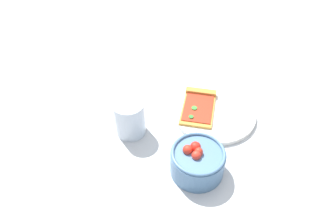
{
  "coord_description": "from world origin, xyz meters",
  "views": [
    {
      "loc": [
        -0.66,
        0.16,
        0.63
      ],
      "look_at": [
        -0.04,
        0.15,
        0.03
      ],
      "focal_mm": 32.85,
      "sensor_mm": 36.0,
      "label": 1
    }
  ],
  "objects_px": {
    "salad_bowl": "(197,161)",
    "soda_glass": "(130,119)",
    "paper_napkin": "(137,76)",
    "plate": "(214,113)",
    "pizza_slice_main": "(199,105)"
  },
  "relations": [
    {
      "from": "plate",
      "to": "paper_napkin",
      "type": "relative_size",
      "value": 2.04
    },
    {
      "from": "salad_bowl",
      "to": "soda_glass",
      "type": "relative_size",
      "value": 1.27
    },
    {
      "from": "pizza_slice_main",
      "to": "paper_napkin",
      "type": "bearing_deg",
      "value": 48.24
    },
    {
      "from": "plate",
      "to": "paper_napkin",
      "type": "xyz_separation_m",
      "value": [
        0.19,
        0.23,
        -0.01
      ]
    },
    {
      "from": "pizza_slice_main",
      "to": "soda_glass",
      "type": "xyz_separation_m",
      "value": [
        -0.08,
        0.2,
        0.03
      ]
    },
    {
      "from": "salad_bowl",
      "to": "soda_glass",
      "type": "bearing_deg",
      "value": 50.95
    },
    {
      "from": "plate",
      "to": "soda_glass",
      "type": "distance_m",
      "value": 0.25
    },
    {
      "from": "soda_glass",
      "to": "paper_napkin",
      "type": "xyz_separation_m",
      "value": [
        0.25,
        -0.01,
        -0.05
      ]
    },
    {
      "from": "salad_bowl",
      "to": "paper_napkin",
      "type": "height_order",
      "value": "salad_bowl"
    },
    {
      "from": "soda_glass",
      "to": "paper_napkin",
      "type": "height_order",
      "value": "soda_glass"
    },
    {
      "from": "paper_napkin",
      "to": "pizza_slice_main",
      "type": "bearing_deg",
      "value": -131.76
    },
    {
      "from": "soda_glass",
      "to": "paper_napkin",
      "type": "distance_m",
      "value": 0.25
    },
    {
      "from": "plate",
      "to": "soda_glass",
      "type": "relative_size",
      "value": 2.33
    },
    {
      "from": "plate",
      "to": "soda_glass",
      "type": "xyz_separation_m",
      "value": [
        -0.06,
        0.24,
        0.04
      ]
    },
    {
      "from": "plate",
      "to": "salad_bowl",
      "type": "height_order",
      "value": "salad_bowl"
    }
  ]
}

